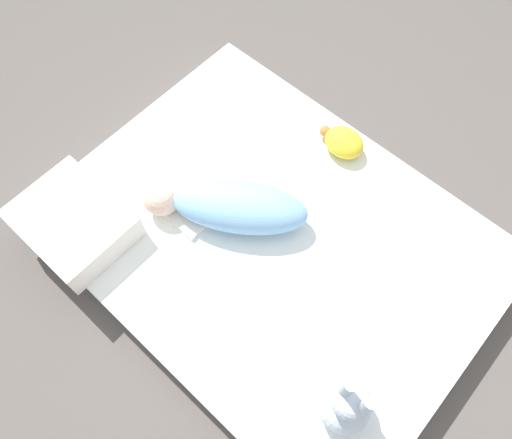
{
  "coord_description": "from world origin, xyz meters",
  "views": [
    {
      "loc": [
        -0.43,
        0.56,
        1.66
      ],
      "look_at": [
        0.06,
        0.01,
        0.17
      ],
      "focal_mm": 35.0,
      "sensor_mm": 36.0,
      "label": 1
    }
  ],
  "objects_px": {
    "pillow": "(74,223)",
    "bunny_plush": "(346,404)",
    "swaddled_baby": "(228,205)",
    "turtle_plush": "(343,142)"
  },
  "relations": [
    {
      "from": "pillow",
      "to": "bunny_plush",
      "type": "distance_m",
      "value": 1.02
    },
    {
      "from": "bunny_plush",
      "to": "swaddled_baby",
      "type": "bearing_deg",
      "value": -19.64
    },
    {
      "from": "pillow",
      "to": "swaddled_baby",
      "type": "bearing_deg",
      "value": -131.62
    },
    {
      "from": "bunny_plush",
      "to": "pillow",
      "type": "bearing_deg",
      "value": 8.12
    },
    {
      "from": "swaddled_baby",
      "to": "turtle_plush",
      "type": "relative_size",
      "value": 2.92
    },
    {
      "from": "swaddled_baby",
      "to": "turtle_plush",
      "type": "distance_m",
      "value": 0.5
    },
    {
      "from": "swaddled_baby",
      "to": "pillow",
      "type": "xyz_separation_m",
      "value": [
        0.34,
        0.38,
        -0.02
      ]
    },
    {
      "from": "bunny_plush",
      "to": "turtle_plush",
      "type": "xyz_separation_m",
      "value": [
        0.55,
        -0.72,
        -0.07
      ]
    },
    {
      "from": "swaddled_baby",
      "to": "pillow",
      "type": "distance_m",
      "value": 0.51
    },
    {
      "from": "pillow",
      "to": "bunny_plush",
      "type": "relative_size",
      "value": 1.1
    }
  ]
}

